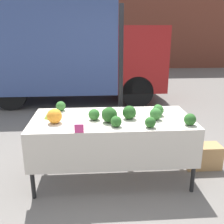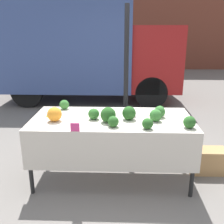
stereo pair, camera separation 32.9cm
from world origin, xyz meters
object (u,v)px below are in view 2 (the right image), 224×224
at_px(parked_truck, 85,49).
at_px(price_sign, 75,127).
at_px(produce_crate, 207,161).
at_px(orange_cauliflower, 54,114).

bearing_deg(parked_truck, price_sign, -83.87).
height_order(parked_truck, produce_crate, parked_truck).
relative_size(orange_cauliflower, price_sign, 1.76).
relative_size(price_sign, produce_crate, 0.20).
height_order(orange_cauliflower, price_sign, orange_cauliflower).
bearing_deg(parked_truck, produce_crate, -60.40).
xyz_separation_m(orange_cauliflower, price_sign, (0.31, -0.33, -0.04)).
xyz_separation_m(price_sign, produce_crate, (1.71, 0.63, -0.71)).
height_order(parked_truck, price_sign, parked_truck).
xyz_separation_m(parked_truck, price_sign, (0.48, -4.48, -0.52)).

